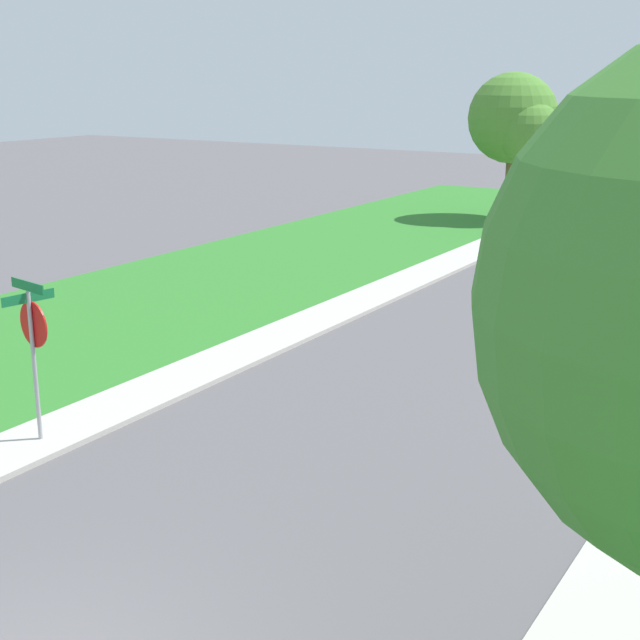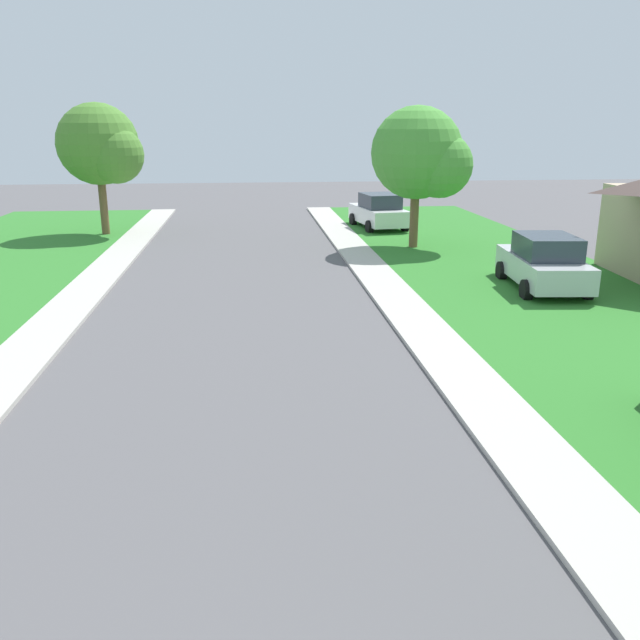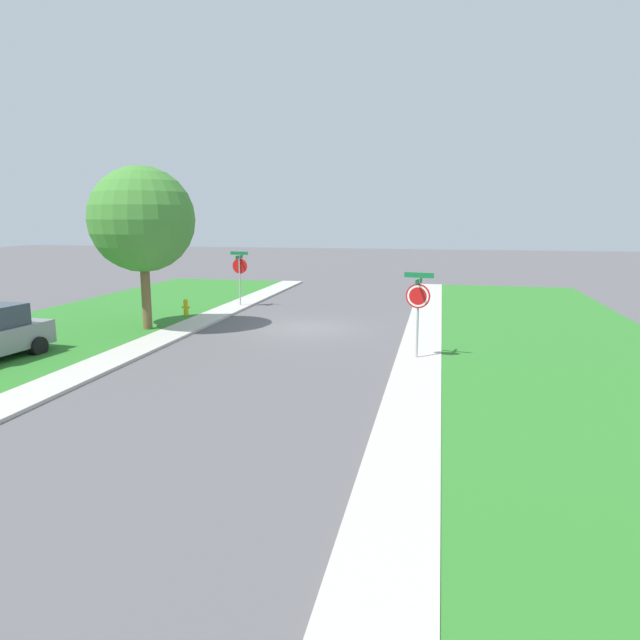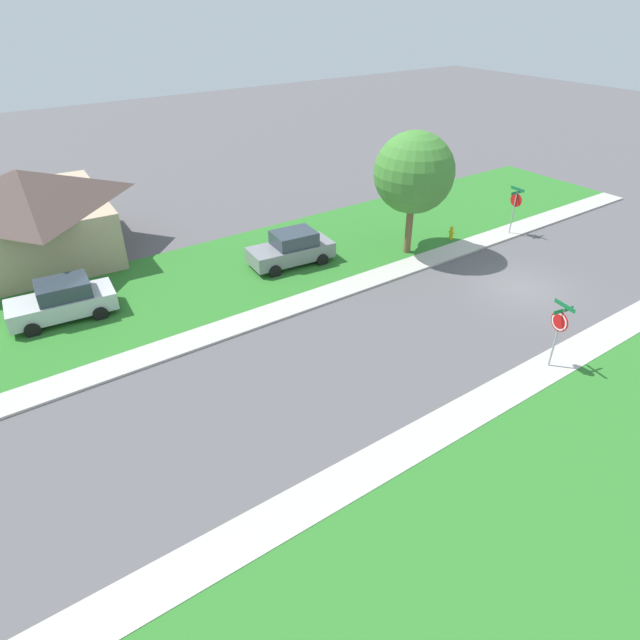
# 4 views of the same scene
# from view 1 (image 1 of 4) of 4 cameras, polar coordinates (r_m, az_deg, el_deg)

# --- Properties ---
(sidewalk_west) EXTENTS (1.40, 56.00, 0.10)m
(sidewalk_west) POSITION_cam_1_polar(r_m,az_deg,el_deg) (21.09, -1.94, -0.76)
(sidewalk_west) COLOR #B7B2A8
(sidewalk_west) RESTS_ON ground
(lawn_west) EXTENTS (8.00, 56.00, 0.08)m
(lawn_west) POSITION_cam_1_polar(r_m,az_deg,el_deg) (23.92, -11.38, 0.88)
(lawn_west) COLOR #2D7528
(lawn_west) RESTS_ON ground
(stop_sign_far_corner) EXTENTS (0.91, 0.91, 2.77)m
(stop_sign_far_corner) POSITION_cam_1_polar(r_m,az_deg,el_deg) (15.07, -17.78, -0.88)
(stop_sign_far_corner) COLOR #9E9EA3
(stop_sign_far_corner) RESTS_ON ground
(tree_across_left) EXTENTS (3.93, 3.65, 5.99)m
(tree_across_left) POSITION_cam_1_polar(r_m,az_deg,el_deg) (37.83, 12.39, 12.22)
(tree_across_left) COLOR brown
(tree_across_left) RESTS_ON ground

